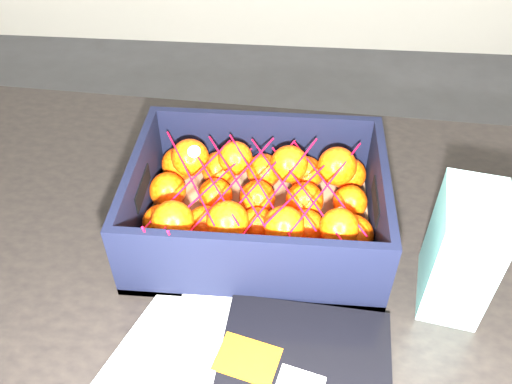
{
  "coord_description": "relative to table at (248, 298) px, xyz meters",
  "views": [
    {
      "loc": [
        0.3,
        -0.84,
        1.37
      ],
      "look_at": [
        0.25,
        -0.31,
        0.86
      ],
      "focal_mm": 37.57,
      "sensor_mm": 36.0,
      "label": 1
    }
  ],
  "objects": [
    {
      "name": "ground",
      "position": [
        -0.24,
        0.33,
        -0.65
      ],
      "size": [
        3.5,
        3.5,
        0.0
      ],
      "primitive_type": "plane",
      "color": "#343436",
      "rests_on": "ground"
    },
    {
      "name": "table",
      "position": [
        0.0,
        0.0,
        0.0
      ],
      "size": [
        1.24,
        0.87,
        0.75
      ],
      "color": "black",
      "rests_on": "ground"
    },
    {
      "name": "produce_crate",
      "position": [
        0.01,
        0.06,
        0.14
      ],
      "size": [
        0.37,
        0.28,
        0.13
      ],
      "color": "brown",
      "rests_on": "table"
    },
    {
      "name": "clementine_heap",
      "position": [
        0.01,
        0.06,
        0.15
      ],
      "size": [
        0.35,
        0.26,
        0.1
      ],
      "color": "#FF4205",
      "rests_on": "produce_crate"
    },
    {
      "name": "mesh_net",
      "position": [
        0.0,
        0.05,
        0.2
      ],
      "size": [
        0.3,
        0.24,
        0.09
      ],
      "color": "red",
      "rests_on": "clementine_heap"
    },
    {
      "name": "retail_carton",
      "position": [
        0.28,
        -0.04,
        0.19
      ],
      "size": [
        0.1,
        0.13,
        0.17
      ],
      "primitive_type": "cube",
      "rotation": [
        0.0,
        0.0,
        -0.18
      ],
      "color": "white",
      "rests_on": "table"
    }
  ]
}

